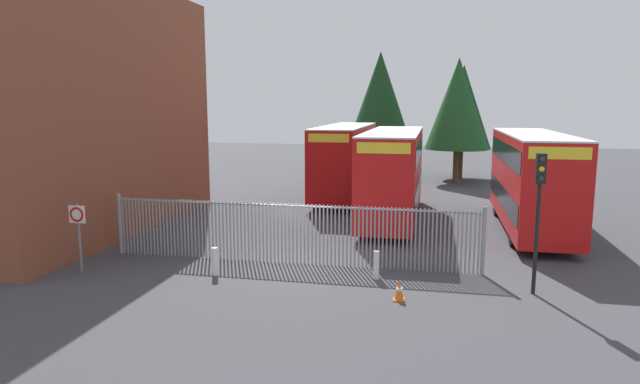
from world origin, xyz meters
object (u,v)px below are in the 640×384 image
Objects in this scene: double_decker_bus_behind_fence_right at (345,159)px; traffic_cone_by_gate at (399,291)px; bollard_center_front at (376,265)px; double_decker_bus_near_gate at (393,171)px; speed_limit_sign_post at (78,222)px; traffic_light_kerbside at (539,198)px; double_decker_bus_behind_fence_left at (532,177)px; bollard_near_left at (215,261)px.

traffic_cone_by_gate is (4.44, -17.32, -2.13)m from double_decker_bus_behind_fence_right.
double_decker_bus_near_gate is at bearing 91.30° from bollard_center_front.
traffic_light_kerbside is (14.82, 0.95, 1.21)m from speed_limit_sign_post.
double_decker_bus_behind_fence_left is at bearing -34.99° from double_decker_bus_behind_fence_right.
speed_limit_sign_post is (-16.10, -10.09, -0.65)m from double_decker_bus_behind_fence_left.
double_decker_bus_behind_fence_left is at bearing 63.53° from traffic_cone_by_gate.
traffic_light_kerbside is (10.23, 0.22, 2.51)m from bollard_near_left.
speed_limit_sign_post is at bearing -171.77° from bollard_center_front.
double_decker_bus_near_gate and double_decker_bus_behind_fence_left have the same top height.
double_decker_bus_behind_fence_right is 16.36m from bollard_near_left.
double_decker_bus_near_gate reaches higher than bollard_near_left.
double_decker_bus_behind_fence_left is 11.96m from traffic_cone_by_gate.
traffic_light_kerbside reaches higher than traffic_cone_by_gate.
double_decker_bus_near_gate is at bearing 116.65° from traffic_light_kerbside.
bollard_center_front is 10.16m from speed_limit_sign_post.
double_decker_bus_behind_fence_right is at bearing 117.84° from traffic_light_kerbside.
speed_limit_sign_post reaches higher than traffic_cone_by_gate.
bollard_center_front is (3.56, -15.43, -1.95)m from double_decker_bus_behind_fence_right.
double_decker_bus_near_gate is 1.00× the size of double_decker_bus_behind_fence_left.
double_decker_bus_behind_fence_left is 18.32× the size of traffic_cone_by_gate.
double_decker_bus_behind_fence_right is at bearing 102.99° from bollard_center_front.
traffic_cone_by_gate is at bearing -84.55° from double_decker_bus_near_gate.
speed_limit_sign_post is at bearing 177.64° from traffic_cone_by_gate.
double_decker_bus_near_gate is 11.38× the size of bollard_center_front.
speed_limit_sign_post reaches higher than bollard_near_left.
double_decker_bus_behind_fence_left is 1.00× the size of double_decker_bus_behind_fence_right.
traffic_cone_by_gate is at bearing -10.64° from bollard_near_left.
double_decker_bus_near_gate is 2.51× the size of traffic_light_kerbside.
speed_limit_sign_post is at bearing -110.81° from double_decker_bus_behind_fence_right.
double_decker_bus_behind_fence_right is at bearing 83.57° from bollard_near_left.
double_decker_bus_behind_fence_right is at bearing 69.19° from speed_limit_sign_post.
traffic_light_kerbside reaches higher than speed_limit_sign_post.
speed_limit_sign_post is (-9.75, -11.04, -0.65)m from double_decker_bus_near_gate.
bollard_near_left is at bearing -178.78° from traffic_light_kerbside.
double_decker_bus_near_gate reaches higher than speed_limit_sign_post.
double_decker_bus_behind_fence_left reaches higher than speed_limit_sign_post.
bollard_near_left is at bearing -140.86° from double_decker_bus_behind_fence_left.
bollard_center_front is at bearing 114.94° from traffic_cone_by_gate.
double_decker_bus_behind_fence_left is at bearing 54.69° from bollard_center_front.
double_decker_bus_behind_fence_left is 10.78m from bollard_center_front.
bollard_near_left is 10.53m from traffic_light_kerbside.
bollard_center_front is at bearing -88.70° from double_decker_bus_near_gate.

